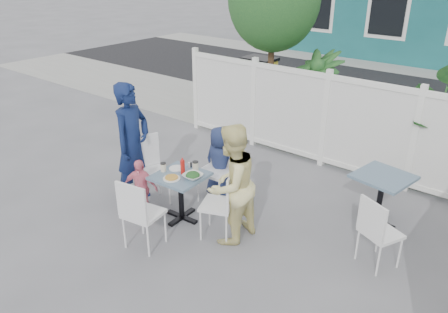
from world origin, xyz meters
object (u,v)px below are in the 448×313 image
Objects in this scene: chair_right at (223,200)px; man at (133,144)px; utility_cabinet at (259,87)px; toddler at (140,188)px; boy at (220,163)px; chair_back at (219,164)px; chair_near at (139,210)px; spare_table at (382,186)px; main_table at (180,185)px; chair_left at (148,165)px; woman at (231,185)px.

man is at bearing 69.55° from chair_right.
utility_cabinet is 1.45× the size of toddler.
chair_right is at bearing 131.23° from boy.
chair_back is (1.79, -3.60, -0.05)m from utility_cabinet.
chair_right is 1.25m from toddler.
chair_back is at bearing 81.96° from chair_near.
chair_back is at bearing 37.68° from toddler.
utility_cabinet is 1.58× the size of spare_table.
man is 0.67m from toddler.
chair_near is (-0.62, -0.85, 0.01)m from chair_right.
toddler is (-1.21, -0.32, -0.11)m from chair_right.
main_table is 0.68× the size of chair_left.
man is 1.15× the size of woman.
man is at bearing -43.59° from chair_left.
chair_back is (-0.67, 0.73, 0.03)m from chair_right.
woman is at bearing 135.97° from boy.
utility_cabinet is 4.98m from chair_right.
chair_right is 0.99m from chair_back.
utility_cabinet is at bearing 99.77° from chair_near.
spare_table is 3.24m from chair_left.
man is (-0.99, 0.79, 0.34)m from chair_near.
chair_near is 0.53× the size of man.
toddler is (-2.63, -1.88, -0.13)m from spare_table.
man is at bearing 122.27° from toddler.
boy is at bearing -62.17° from utility_cabinet.
utility_cabinet is 0.79× the size of woman.
toddler is (-0.59, 0.53, -0.12)m from chair_near.
spare_table is 2.26m from boy.
boy reaches higher than toddler.
chair_near is at bearing -83.70° from main_table.
chair_left reaches higher than chair_right.
boy is (-0.69, 0.78, 0.02)m from chair_right.
chair_left is at bearing 45.38° from boy.
chair_near is at bearing -69.10° from utility_cabinet.
man is at bearing -178.76° from main_table.
chair_right is 1.05m from chair_near.
spare_table is at bearing -64.99° from chair_right.
chair_back is at bearing -158.20° from spare_table.
chair_right is (1.42, -0.03, -0.04)m from chair_left.
main_table is 0.87× the size of spare_table.
man is 2.10× the size of toddler.
chair_left is at bearing 66.04° from chair_right.
main_table is at bearing -143.09° from spare_table.
chair_near reaches higher than toddler.
toddler reaches higher than spare_table.
spare_table is 0.92× the size of toddler.
utility_cabinet is at bearing 7.04° from chair_right.
spare_table is at bearing 39.87° from chair_near.
chair_right is 0.83× the size of boy.
woman is 1.40m from toddler.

